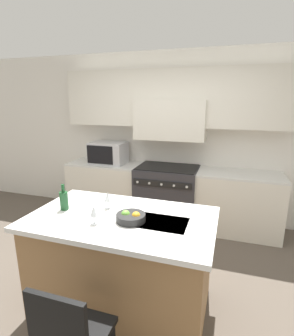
{
  "coord_description": "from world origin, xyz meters",
  "views": [
    {
      "loc": [
        0.92,
        -2.09,
        1.96
      ],
      "look_at": [
        0.02,
        0.69,
        1.19
      ],
      "focal_mm": 28.0,
      "sensor_mm": 36.0,
      "label": 1
    }
  ],
  "objects_px": {
    "wine_bottle": "(64,200)",
    "wine_glass_far": "(108,197)",
    "wine_glass_near": "(94,212)",
    "microwave": "(108,153)",
    "fruit_bowl": "(131,217)",
    "range_stove": "(167,195)",
    "island_chair": "(70,336)"
  },
  "relations": [
    {
      "from": "wine_bottle",
      "to": "wine_glass_far",
      "type": "height_order",
      "value": "wine_bottle"
    },
    {
      "from": "wine_glass_near",
      "to": "wine_glass_far",
      "type": "height_order",
      "value": "same"
    },
    {
      "from": "microwave",
      "to": "fruit_bowl",
      "type": "height_order",
      "value": "microwave"
    },
    {
      "from": "range_stove",
      "to": "wine_glass_far",
      "type": "bearing_deg",
      "value": -95.34
    },
    {
      "from": "microwave",
      "to": "wine_glass_far",
      "type": "bearing_deg",
      "value": -64.14
    },
    {
      "from": "wine_glass_far",
      "to": "island_chair",
      "type": "bearing_deg",
      "value": -78.32
    },
    {
      "from": "range_stove",
      "to": "fruit_bowl",
      "type": "height_order",
      "value": "fruit_bowl"
    },
    {
      "from": "range_stove",
      "to": "microwave",
      "type": "bearing_deg",
      "value": 178.96
    },
    {
      "from": "microwave",
      "to": "wine_glass_near",
      "type": "bearing_deg",
      "value": -66.96
    },
    {
      "from": "wine_glass_near",
      "to": "fruit_bowl",
      "type": "relative_size",
      "value": 0.65
    },
    {
      "from": "wine_bottle",
      "to": "fruit_bowl",
      "type": "distance_m",
      "value": 0.7
    },
    {
      "from": "microwave",
      "to": "island_chair",
      "type": "bearing_deg",
      "value": -68.98
    },
    {
      "from": "wine_bottle",
      "to": "fruit_bowl",
      "type": "relative_size",
      "value": 0.99
    },
    {
      "from": "island_chair",
      "to": "wine_glass_far",
      "type": "bearing_deg",
      "value": 101.68
    },
    {
      "from": "wine_bottle",
      "to": "wine_glass_near",
      "type": "relative_size",
      "value": 1.51
    },
    {
      "from": "wine_glass_far",
      "to": "fruit_bowl",
      "type": "relative_size",
      "value": 0.65
    },
    {
      "from": "island_chair",
      "to": "wine_glass_near",
      "type": "relative_size",
      "value": 5.4
    },
    {
      "from": "range_stove",
      "to": "fruit_bowl",
      "type": "distance_m",
      "value": 2.01
    },
    {
      "from": "range_stove",
      "to": "wine_glass_near",
      "type": "bearing_deg",
      "value": -93.49
    },
    {
      "from": "wine_bottle",
      "to": "wine_glass_far",
      "type": "distance_m",
      "value": 0.41
    },
    {
      "from": "range_stove",
      "to": "wine_bottle",
      "type": "relative_size",
      "value": 3.8
    },
    {
      "from": "wine_glass_far",
      "to": "wine_glass_near",
      "type": "bearing_deg",
      "value": -83.72
    },
    {
      "from": "wine_glass_far",
      "to": "fruit_bowl",
      "type": "xyz_separation_m",
      "value": [
        0.31,
        -0.19,
        -0.08
      ]
    },
    {
      "from": "fruit_bowl",
      "to": "wine_bottle",
      "type": "bearing_deg",
      "value": 176.95
    },
    {
      "from": "wine_glass_near",
      "to": "fruit_bowl",
      "type": "xyz_separation_m",
      "value": [
        0.27,
        0.15,
        -0.08
      ]
    },
    {
      "from": "island_chair",
      "to": "wine_bottle",
      "type": "xyz_separation_m",
      "value": [
        -0.59,
        0.85,
        0.52
      ]
    },
    {
      "from": "range_stove",
      "to": "wine_glass_far",
      "type": "relative_size",
      "value": 5.74
    },
    {
      "from": "microwave",
      "to": "wine_glass_near",
      "type": "height_order",
      "value": "microwave"
    },
    {
      "from": "wine_bottle",
      "to": "wine_glass_near",
      "type": "bearing_deg",
      "value": -23.5
    },
    {
      "from": "island_chair",
      "to": "range_stove",
      "type": "bearing_deg",
      "value": 90.9
    },
    {
      "from": "range_stove",
      "to": "fruit_bowl",
      "type": "relative_size",
      "value": 3.74
    },
    {
      "from": "wine_glass_far",
      "to": "fruit_bowl",
      "type": "height_order",
      "value": "wine_glass_far"
    }
  ]
}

